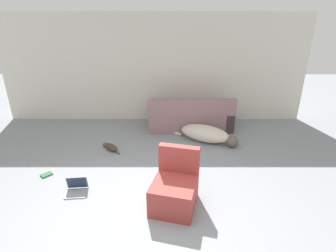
{
  "coord_description": "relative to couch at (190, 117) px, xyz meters",
  "views": [
    {
      "loc": [
        0.35,
        -2.68,
        2.5
      ],
      "look_at": [
        0.36,
        2.12,
        0.53
      ],
      "focal_mm": 28.0,
      "sensor_mm": 36.0,
      "label": 1
    }
  ],
  "objects": [
    {
      "name": "ground_plane",
      "position": [
        -0.89,
        -3.3,
        -0.28
      ],
      "size": [
        20.0,
        20.0,
        0.0
      ],
      "primitive_type": "plane",
      "color": "gray"
    },
    {
      "name": "wall_back",
      "position": [
        -0.89,
        0.63,
        1.05
      ],
      "size": [
        7.63,
        0.06,
        2.66
      ],
      "color": "beige",
      "rests_on": "ground_plane"
    },
    {
      "name": "couch",
      "position": [
        0.0,
        0.0,
        0.0
      ],
      "size": [
        2.01,
        0.94,
        0.83
      ],
      "rotation": [
        0.0,
        0.0,
        3.16
      ],
      "color": "gray",
      "rests_on": "ground_plane"
    },
    {
      "name": "dog",
      "position": [
        0.31,
        -0.77,
        -0.11
      ],
      "size": [
        1.44,
        0.96,
        0.35
      ],
      "rotation": [
        0.0,
        0.0,
        5.78
      ],
      "color": "beige",
      "rests_on": "ground_plane"
    },
    {
      "name": "cat",
      "position": [
        -1.72,
        -1.18,
        -0.22
      ],
      "size": [
        0.44,
        0.42,
        0.13
      ],
      "rotation": [
        0.0,
        0.0,
        2.39
      ],
      "color": "#473323",
      "rests_on": "ground_plane"
    },
    {
      "name": "laptop_open",
      "position": [
        -1.95,
        -2.58,
        -0.2
      ],
      "size": [
        0.35,
        0.32,
        0.24
      ],
      "rotation": [
        0.0,
        0.0,
        0.11
      ],
      "color": "gray",
      "rests_on": "ground_plane"
    },
    {
      "name": "book_green",
      "position": [
        -2.63,
        -2.13,
        -0.27
      ],
      "size": [
        0.21,
        0.21,
        0.02
      ],
      "rotation": [
        0.0,
        0.0,
        0.81
      ],
      "color": "#2D663D",
      "rests_on": "ground_plane"
    },
    {
      "name": "book_red",
      "position": [
        -0.18,
        -2.14,
        -0.27
      ],
      "size": [
        0.23,
        0.23,
        0.02
      ],
      "rotation": [
        0.0,
        0.0,
        0.77
      ],
      "color": "maroon",
      "rests_on": "ground_plane"
    },
    {
      "name": "side_chair",
      "position": [
        -0.44,
        -2.89,
        -0.01
      ],
      "size": [
        0.75,
        0.81,
        0.82
      ],
      "rotation": [
        0.0,
        0.0,
        6.03
      ],
      "color": "#993833",
      "rests_on": "ground_plane"
    }
  ]
}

